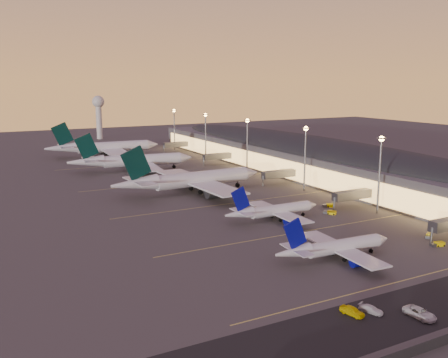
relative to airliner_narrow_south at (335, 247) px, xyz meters
The scene contains 17 objects.
ground 28.07m from the airliner_narrow_south, 78.14° to the left, with size 700.00×700.00×0.00m, color #474442.
airliner_narrow_south is the anchor object (origin of this frame).
airliner_narrow_north 37.06m from the airliner_narrow_south, 80.47° to the left, with size 33.76×30.06×12.10m.
airliner_wide_near 84.68m from the airliner_narrow_south, 90.49° to the left, with size 63.47×57.78×20.33m.
airliner_wide_mid 142.78m from the airliner_narrow_south, 92.23° to the left, with size 60.93×55.92×19.49m.
airliner_wide_far 196.26m from the airliner_narrow_south, 91.53° to the left, with size 65.32×59.58×20.90m.
terminal_building 120.64m from the airliner_narrow_south, 55.89° to the left, with size 56.35×255.00×17.46m.
light_masts 102.33m from the airliner_narrow_south, 65.67° to the left, with size 2.20×217.20×25.90m.
radar_tower 288.35m from the airliner_narrow_south, 86.86° to the left, with size 9.00×9.00×32.50m.
lane_markings 67.62m from the airliner_narrow_south, 85.13° to the left, with size 90.00×180.36×0.00m.
baggage_tug_a 31.72m from the airliner_narrow_south, ahead, with size 4.07×2.43×1.14m.
baggage_tug_b 35.58m from the airliner_narrow_south, ahead, with size 3.65×2.80×1.02m.
baggage_tug_c 53.01m from the airliner_narrow_south, 51.46° to the left, with size 4.44×3.41×1.24m.
baggage_tug_d 43.56m from the airliner_narrow_south, 51.21° to the left, with size 3.48×4.27×1.21m.
service_van_a 29.08m from the airliner_narrow_south, 116.69° to the right, with size 1.92×4.72×1.37m, color silver.
service_van_b 30.18m from the airliner_narrow_south, 124.08° to the right, with size 1.98×4.92×1.68m, color #F0D903.
service_van_c 32.39m from the airliner_narrow_south, 101.47° to the right, with size 2.94×6.38×1.77m, color silver.
Camera 1 is at (-85.31, -117.91, 43.56)m, focal length 40.00 mm.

